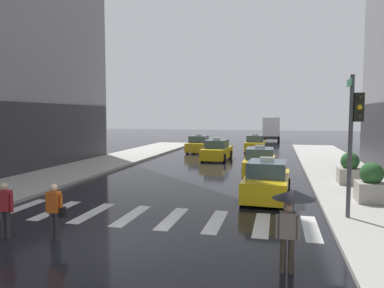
# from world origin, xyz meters

# --- Properties ---
(ground_plane) EXTENTS (160.00, 160.00, 0.00)m
(ground_plane) POSITION_xyz_m (0.00, 0.00, 0.00)
(ground_plane) COLOR black
(crosswalk_markings) EXTENTS (11.30, 2.80, 0.01)m
(crosswalk_markings) POSITION_xyz_m (-0.00, 3.00, 0.00)
(crosswalk_markings) COLOR silver
(crosswalk_markings) RESTS_ON ground
(traffic_light_pole) EXTENTS (0.44, 0.84, 4.80)m
(traffic_light_pole) POSITION_xyz_m (6.78, 4.04, 3.26)
(traffic_light_pole) COLOR #47474C
(traffic_light_pole) RESTS_ON curb_right
(taxi_lead) EXTENTS (2.09, 4.61, 1.80)m
(taxi_lead) POSITION_xyz_m (3.89, 7.05, 0.72)
(taxi_lead) COLOR yellow
(taxi_lead) RESTS_ON ground
(taxi_second) EXTENTS (1.97, 4.56, 1.80)m
(taxi_second) POSITION_xyz_m (3.27, 13.31, 0.72)
(taxi_second) COLOR yellow
(taxi_second) RESTS_ON ground
(taxi_third) EXTENTS (2.10, 4.62, 1.80)m
(taxi_third) POSITION_xyz_m (-0.49, 19.81, 0.72)
(taxi_third) COLOR yellow
(taxi_third) RESTS_ON ground
(taxi_fourth) EXTENTS (1.94, 4.55, 1.80)m
(taxi_fourth) POSITION_xyz_m (-3.21, 25.37, 0.72)
(taxi_fourth) COLOR gold
(taxi_fourth) RESTS_ON ground
(taxi_fifth) EXTENTS (1.98, 4.56, 1.80)m
(taxi_fifth) POSITION_xyz_m (2.13, 27.40, 0.72)
(taxi_fifth) COLOR yellow
(taxi_fifth) RESTS_ON ground
(box_truck) EXTENTS (2.29, 7.55, 3.35)m
(box_truck) POSITION_xyz_m (3.42, 42.53, 1.85)
(box_truck) COLOR #2D2D2D
(box_truck) RESTS_ON ground
(pedestrian_with_umbrella) EXTENTS (0.96, 0.96, 1.94)m
(pedestrian_with_umbrella) POSITION_xyz_m (4.65, -0.56, 1.52)
(pedestrian_with_umbrella) COLOR #473D33
(pedestrian_with_umbrella) RESTS_ON ground
(pedestrian_with_handbag) EXTENTS (0.60, 0.24, 1.65)m
(pedestrian_with_handbag) POSITION_xyz_m (-1.90, 0.13, 0.93)
(pedestrian_with_handbag) COLOR #333338
(pedestrian_with_handbag) RESTS_ON ground
(pedestrian_plain_coat) EXTENTS (0.55, 0.24, 1.65)m
(pedestrian_plain_coat) POSITION_xyz_m (-3.40, -0.08, 0.94)
(pedestrian_plain_coat) COLOR #333338
(pedestrian_plain_coat) RESTS_ON ground
(planter_near_corner) EXTENTS (1.10, 1.10, 1.60)m
(planter_near_corner) POSITION_xyz_m (7.97, 6.57, 0.87)
(planter_near_corner) COLOR #A8A399
(planter_near_corner) RESTS_ON curb_right
(planter_mid_block) EXTENTS (1.10, 1.10, 1.60)m
(planter_mid_block) POSITION_xyz_m (7.87, 10.47, 0.87)
(planter_mid_block) COLOR #A8A399
(planter_mid_block) RESTS_ON curb_right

